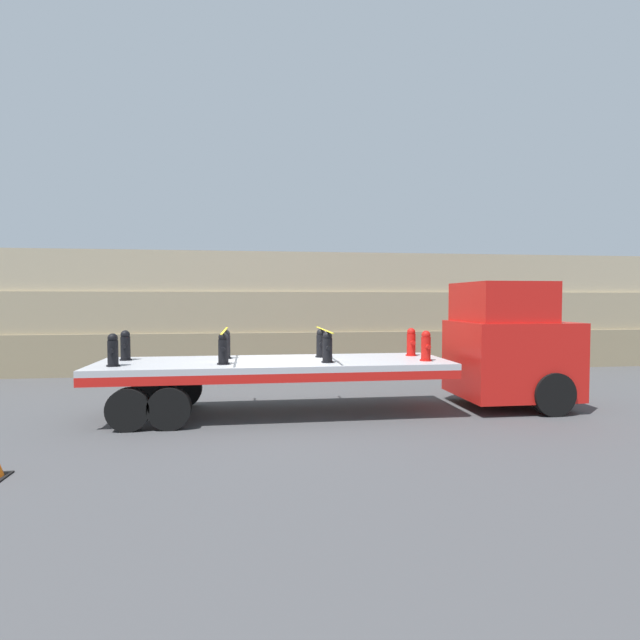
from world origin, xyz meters
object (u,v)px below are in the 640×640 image
fire_hydrant_black_near_2 (327,348)px  fire_hydrant_red_near_3 (426,346)px  fire_hydrant_black_far_1 (226,345)px  truck_cab (512,346)px  fire_hydrant_black_far_0 (125,346)px  fire_hydrant_red_far_3 (411,342)px  fire_hydrant_black_near_1 (223,349)px  flatbed_trailer (249,372)px  fire_hydrant_black_far_2 (321,343)px  fire_hydrant_black_near_0 (113,350)px

fire_hydrant_black_near_2 → fire_hydrant_red_near_3: size_ratio=1.00×
fire_hydrant_black_far_1 → truck_cab: bearing=-4.3°
fire_hydrant_black_far_0 → fire_hydrant_red_far_3: bearing=0.0°
truck_cab → fire_hydrant_red_near_3: 2.61m
fire_hydrant_black_near_1 → fire_hydrant_red_far_3: (4.83, 1.12, 0.00)m
truck_cab → fire_hydrant_black_far_1: (-7.38, 0.56, 0.07)m
flatbed_trailer → fire_hydrant_black_far_0: (-2.99, 0.56, 0.62)m
fire_hydrant_black_far_1 → fire_hydrant_black_far_2: size_ratio=1.00×
fire_hydrant_black_near_1 → flatbed_trailer: bearing=44.6°
fire_hydrant_black_near_1 → fire_hydrant_red_far_3: size_ratio=1.00×
flatbed_trailer → fire_hydrant_black_near_0: size_ratio=11.48×
truck_cab → fire_hydrant_black_far_1: truck_cab is taller
flatbed_trailer → fire_hydrant_red_far_3: bearing=7.5°
truck_cab → fire_hydrant_black_far_0: size_ratio=4.41×
fire_hydrant_black_far_1 → fire_hydrant_black_near_1: bearing=-90.0°
fire_hydrant_black_near_0 → fire_hydrant_black_far_2: 4.96m
truck_cab → fire_hydrant_black_far_2: truck_cab is taller
fire_hydrant_black_near_1 → fire_hydrant_black_far_2: bearing=24.9°
truck_cab → flatbed_trailer: 6.84m
fire_hydrant_black_near_2 → fire_hydrant_red_far_3: size_ratio=1.00×
fire_hydrant_black_near_0 → fire_hydrant_black_far_0: 1.12m
fire_hydrant_black_far_0 → fire_hydrant_black_near_1: (2.42, -1.12, 0.00)m
fire_hydrant_black_near_2 → fire_hydrant_black_far_2: 1.12m
fire_hydrant_black_near_0 → fire_hydrant_red_far_3: (7.25, 1.12, 0.00)m
fire_hydrant_black_far_1 → fire_hydrant_red_far_3: same height
fire_hydrant_black_near_0 → fire_hydrant_black_far_2: (4.83, 1.12, 0.00)m
fire_hydrant_red_near_3 → fire_hydrant_red_far_3: same height
fire_hydrant_black_near_2 → fire_hydrant_black_near_1: bearing=180.0°
fire_hydrant_red_far_3 → fire_hydrant_black_near_0: bearing=-171.2°
fire_hydrant_black_near_0 → fire_hydrant_black_far_1: (2.42, 1.12, 0.00)m
fire_hydrant_black_far_0 → fire_hydrant_black_far_1: bearing=0.0°
fire_hydrant_black_far_0 → fire_hydrant_black_far_2: (4.83, 0.00, 0.00)m
fire_hydrant_black_near_2 → fire_hydrant_black_far_2: size_ratio=1.00×
truck_cab → fire_hydrant_black_near_2: size_ratio=4.41×
fire_hydrant_black_near_0 → fire_hydrant_red_near_3: 7.25m
truck_cab → fire_hydrant_black_near_1: truck_cab is taller
fire_hydrant_black_far_2 → fire_hydrant_black_near_2: bearing=-90.0°
fire_hydrant_black_far_2 → fire_hydrant_red_far_3: 2.42m
fire_hydrant_red_near_3 → truck_cab: bearing=12.4°
fire_hydrant_black_far_0 → fire_hydrant_black_far_2: size_ratio=1.00×
truck_cab → fire_hydrant_red_far_3: (-2.55, 0.56, 0.07)m
flatbed_trailer → fire_hydrant_black_far_2: (1.85, 0.56, 0.62)m
truck_cab → fire_hydrant_red_near_3: bearing=-167.6°
fire_hydrant_black_far_1 → fire_hydrant_red_near_3: 4.96m
fire_hydrant_black_near_0 → fire_hydrant_red_far_3: bearing=8.8°
fire_hydrant_black_near_1 → fire_hydrant_red_near_3: same height
fire_hydrant_black_far_0 → fire_hydrant_red_far_3: same height
fire_hydrant_black_near_2 → fire_hydrant_black_far_2: bearing=90.0°
fire_hydrant_black_near_2 → fire_hydrant_red_near_3: (2.42, 0.00, 0.00)m
fire_hydrant_black_near_1 → fire_hydrant_black_far_2: (2.42, 1.12, 0.00)m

